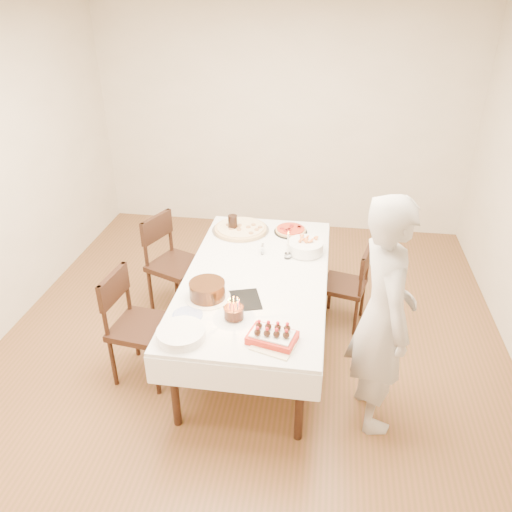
# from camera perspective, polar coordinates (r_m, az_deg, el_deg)

# --- Properties ---
(floor) EXTENTS (5.00, 5.00, 0.00)m
(floor) POSITION_cam_1_polar(r_m,az_deg,el_deg) (4.55, -0.55, -9.78)
(floor) COLOR brown
(floor) RESTS_ON ground
(wall_back) EXTENTS (4.50, 0.04, 2.70)m
(wall_back) POSITION_cam_1_polar(r_m,az_deg,el_deg) (6.20, 3.11, 15.07)
(wall_back) COLOR beige
(wall_back) RESTS_ON floor
(wall_front) EXTENTS (4.50, 0.04, 2.70)m
(wall_front) POSITION_cam_1_polar(r_m,az_deg,el_deg) (1.90, -13.85, -25.10)
(wall_front) COLOR beige
(wall_front) RESTS_ON floor
(ceiling) EXTENTS (5.00, 5.00, 0.00)m
(ceiling) POSITION_cam_1_polar(r_m,az_deg,el_deg) (3.54, -0.78, 26.56)
(ceiling) COLOR white
(ceiling) RESTS_ON wall_back
(dining_table) EXTENTS (1.45, 2.29, 0.75)m
(dining_table) POSITION_cam_1_polar(r_m,az_deg,el_deg) (4.27, 0.00, -6.46)
(dining_table) COLOR silver
(dining_table) RESTS_ON floor
(chair_right_savory) EXTENTS (0.49, 0.49, 0.80)m
(chair_right_savory) POSITION_cam_1_polar(r_m,az_deg,el_deg) (4.65, 10.03, -3.33)
(chair_right_savory) COLOR black
(chair_right_savory) RESTS_ON floor
(chair_left_savory) EXTENTS (0.63, 0.63, 0.95)m
(chair_left_savory) POSITION_cam_1_polar(r_m,az_deg,el_deg) (4.80, -9.07, -1.05)
(chair_left_savory) COLOR black
(chair_left_savory) RESTS_ON floor
(chair_left_dessert) EXTENTS (0.53, 0.53, 0.93)m
(chair_left_dessert) POSITION_cam_1_polar(r_m,az_deg,el_deg) (4.05, -12.88, -7.96)
(chair_left_dessert) COLOR black
(chair_left_dessert) RESTS_ON floor
(person) EXTENTS (0.55, 0.72, 1.76)m
(person) POSITION_cam_1_polar(r_m,az_deg,el_deg) (3.47, 14.30, -6.74)
(person) COLOR beige
(person) RESTS_ON floor
(pizza_white) EXTENTS (0.56, 0.56, 0.04)m
(pizza_white) POSITION_cam_1_polar(r_m,az_deg,el_deg) (4.76, -1.77, 3.13)
(pizza_white) COLOR beige
(pizza_white) RESTS_ON dining_table
(pizza_pepperoni) EXTENTS (0.40, 0.40, 0.04)m
(pizza_pepperoni) POSITION_cam_1_polar(r_m,az_deg,el_deg) (4.74, 3.98, 2.96)
(pizza_pepperoni) COLOR red
(pizza_pepperoni) RESTS_ON dining_table
(red_placemat) EXTENTS (0.24, 0.24, 0.01)m
(red_placemat) POSITION_cam_1_polar(r_m,az_deg,el_deg) (4.59, 5.14, 1.67)
(red_placemat) COLOR #B21E1E
(red_placemat) RESTS_ON dining_table
(pasta_bowl) EXTENTS (0.40, 0.40, 0.10)m
(pasta_bowl) POSITION_cam_1_polar(r_m,az_deg,el_deg) (4.38, 5.67, 1.04)
(pasta_bowl) COLOR white
(pasta_bowl) RESTS_ON dining_table
(taper_candle) EXTENTS (0.06, 0.06, 0.26)m
(taper_candle) POSITION_cam_1_polar(r_m,az_deg,el_deg) (4.24, 3.68, 1.30)
(taper_candle) COLOR white
(taper_candle) RESTS_ON dining_table
(shaker_pair) EXTENTS (0.09, 0.09, 0.08)m
(shaker_pair) POSITION_cam_1_polar(r_m,az_deg,el_deg) (4.34, 0.71, 0.67)
(shaker_pair) COLOR white
(shaker_pair) RESTS_ON dining_table
(cola_glass) EXTENTS (0.09, 0.09, 0.16)m
(cola_glass) POSITION_cam_1_polar(r_m,az_deg,el_deg) (4.72, -2.68, 3.72)
(cola_glass) COLOR black
(cola_glass) RESTS_ON dining_table
(layer_cake) EXTENTS (0.44, 0.44, 0.14)m
(layer_cake) POSITION_cam_1_polar(r_m,az_deg,el_deg) (3.76, -5.59, -3.94)
(layer_cake) COLOR #341B0D
(layer_cake) RESTS_ON dining_table
(cake_board) EXTENTS (0.36, 0.36, 0.01)m
(cake_board) POSITION_cam_1_polar(r_m,az_deg,el_deg) (3.75, -1.72, -5.11)
(cake_board) COLOR black
(cake_board) RESTS_ON dining_table
(birthday_cake) EXTENTS (0.17, 0.17, 0.14)m
(birthday_cake) POSITION_cam_1_polar(r_m,az_deg,el_deg) (3.52, -2.56, -5.99)
(birthday_cake) COLOR #371D0F
(birthday_cake) RESTS_ON dining_table
(strawberry_box) EXTENTS (0.36, 0.28, 0.08)m
(strawberry_box) POSITION_cam_1_polar(r_m,az_deg,el_deg) (3.35, 1.87, -9.14)
(strawberry_box) COLOR #AB2013
(strawberry_box) RESTS_ON dining_table
(box_lid) EXTENTS (0.31, 0.25, 0.02)m
(box_lid) POSITION_cam_1_polar(r_m,az_deg,el_deg) (3.32, 1.93, -10.40)
(box_lid) COLOR beige
(box_lid) RESTS_ON dining_table
(plate_stack) EXTENTS (0.42, 0.42, 0.07)m
(plate_stack) POSITION_cam_1_polar(r_m,az_deg,el_deg) (3.41, -8.56, -8.79)
(plate_stack) COLOR white
(plate_stack) RESTS_ON dining_table
(china_plate) EXTENTS (0.26, 0.26, 0.01)m
(china_plate) POSITION_cam_1_polar(r_m,az_deg,el_deg) (3.62, -7.83, -6.70)
(china_plate) COLOR white
(china_plate) RESTS_ON dining_table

